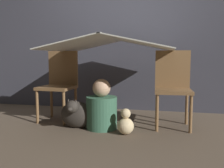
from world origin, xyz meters
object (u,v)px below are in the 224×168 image
Objects in this scene: chair_left at (60,82)px; chair_right at (173,85)px; person_front at (102,109)px; dog at (76,114)px.

chair_right is (1.46, -0.00, 0.00)m from chair_left.
dog is (-0.29, -0.05, -0.06)m from person_front.
chair_left and chair_right have the same top height.
person_front is 1.47× the size of dog.
dog is (-1.10, -0.34, -0.33)m from chair_right.
person_front is (0.65, -0.29, -0.27)m from chair_left.
chair_left is 1.00× the size of chair_right.
chair_left is 0.60m from dog.
chair_left is 1.57× the size of person_front.
dog is at bearing -41.28° from chair_left.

